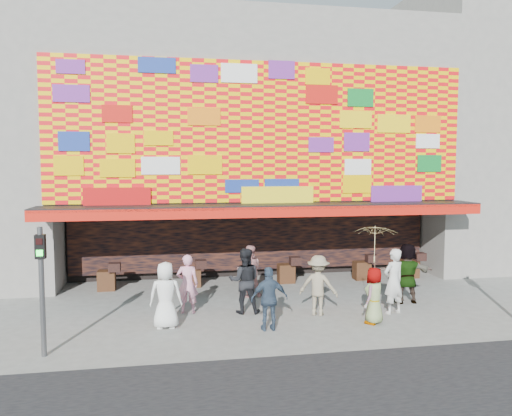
% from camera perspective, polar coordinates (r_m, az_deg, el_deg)
% --- Properties ---
extents(ground, '(90.00, 90.00, 0.00)m').
position_cam_1_polar(ground, '(14.43, 3.91, -12.81)').
color(ground, slate).
rests_on(ground, ground).
extents(shop_building, '(15.20, 9.40, 10.00)m').
position_cam_1_polar(shop_building, '(21.79, -1.29, 7.10)').
color(shop_building, gray).
rests_on(shop_building, ground).
extents(signal_left, '(0.22, 0.20, 3.00)m').
position_cam_1_polar(signal_left, '(12.42, -23.32, -7.22)').
color(signal_left, '#59595B').
rests_on(signal_left, ground).
extents(ped_a, '(0.92, 0.64, 1.81)m').
position_cam_1_polar(ped_a, '(13.83, -10.28, -9.77)').
color(ped_a, white).
rests_on(ped_a, ground).
extents(ped_b, '(0.69, 0.50, 1.76)m').
position_cam_1_polar(ped_b, '(15.09, -7.84, -8.58)').
color(ped_b, pink).
rests_on(ped_b, ground).
extents(ped_c, '(1.05, 0.88, 1.94)m').
position_cam_1_polar(ped_c, '(14.96, -1.32, -8.30)').
color(ped_c, black).
rests_on(ped_c, ground).
extents(ped_d, '(1.32, 1.12, 1.77)m').
position_cam_1_polar(ped_d, '(14.88, 7.13, -8.76)').
color(ped_d, gray).
rests_on(ped_d, ground).
extents(ped_e, '(1.01, 0.44, 1.71)m').
position_cam_1_polar(ped_e, '(13.45, 1.53, -10.32)').
color(ped_e, '#324358').
rests_on(ped_e, ground).
extents(ped_f, '(1.83, 0.71, 1.93)m').
position_cam_1_polar(ped_f, '(16.75, 16.87, -7.12)').
color(ped_f, gray).
rests_on(ped_f, ground).
extents(ped_g, '(0.90, 0.88, 1.57)m').
position_cam_1_polar(ped_g, '(14.41, 13.35, -9.72)').
color(ped_g, gray).
rests_on(ped_g, ground).
extents(ped_h, '(0.82, 0.67, 1.94)m').
position_cam_1_polar(ped_h, '(15.45, 15.44, -8.06)').
color(ped_h, silver).
rests_on(ped_h, ground).
extents(ped_i, '(0.86, 0.68, 1.73)m').
position_cam_1_polar(ped_i, '(16.79, -0.77, -7.21)').
color(ped_i, tan).
rests_on(ped_i, ground).
extents(parasol, '(1.20, 1.22, 2.00)m').
position_cam_1_polar(parasol, '(14.12, 13.47, -4.05)').
color(parasol, '#EBE094').
rests_on(parasol, ground).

